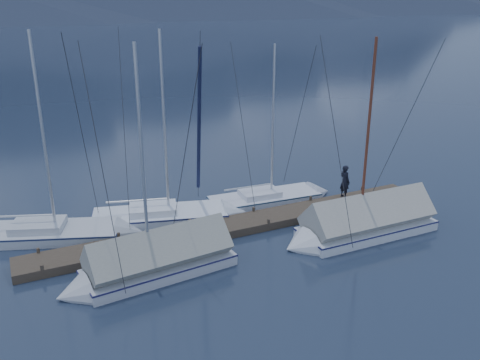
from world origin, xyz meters
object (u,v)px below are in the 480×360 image
object	(u,v)px
sailboat_covered_near	(357,226)
sailboat_covered_far	(146,266)
sailboat_open_mid	(180,216)
sailboat_open_right	(279,197)
person	(345,181)
sailboat_open_left	(69,234)

from	to	relation	value
sailboat_covered_near	sailboat_covered_far	bearing A→B (deg)	176.25
sailboat_covered_near	sailboat_covered_far	distance (m)	8.74
sailboat_open_mid	sailboat_covered_far	bearing A→B (deg)	-122.73
sailboat_open_right	sailboat_covered_far	distance (m)	8.84
sailboat_open_mid	sailboat_covered_far	xyz separation A→B (m)	(-2.69, -4.18, 0.28)
sailboat_open_mid	sailboat_open_right	world-z (taller)	sailboat_open_mid
sailboat_covered_far	person	world-z (taller)	sailboat_covered_far
sailboat_open_left	sailboat_covered_far	distance (m)	4.88
sailboat_open_left	sailboat_open_mid	world-z (taller)	sailboat_open_left
sailboat_open_mid	sailboat_open_left	bearing A→B (deg)	176.99
sailboat_open_mid	person	bearing A→B (deg)	-12.41
sailboat_open_left	sailboat_open_mid	size ratio (longest dim) A/B	1.01
sailboat_open_left	sailboat_covered_far	world-z (taller)	sailboat_open_left
sailboat_covered_far	sailboat_open_right	bearing A→B (deg)	28.34
sailboat_open_right	person	bearing A→B (deg)	-33.57
sailboat_open_left	person	bearing A→B (deg)	-8.87
sailboat_open_mid	sailboat_open_right	xyz separation A→B (m)	(5.09, 0.01, -0.01)
sailboat_open_left	sailboat_covered_near	bearing A→B (deg)	-24.92
sailboat_covered_near	sailboat_covered_far	size ratio (longest dim) A/B	1.00
sailboat_covered_near	sailboat_open_left	bearing A→B (deg)	155.08
sailboat_covered_near	person	distance (m)	3.53
sailboat_open_mid	sailboat_covered_far	world-z (taller)	sailboat_open_mid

